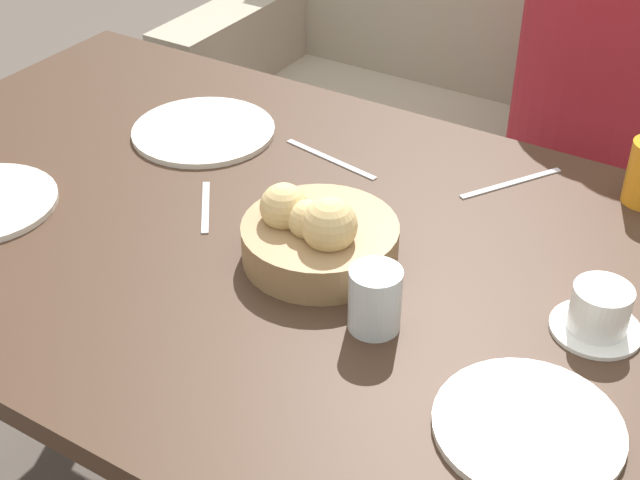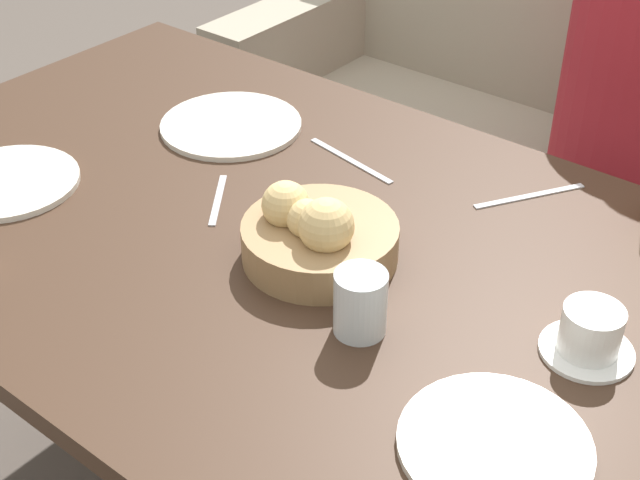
{
  "view_description": "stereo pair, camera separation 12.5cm",
  "coord_description": "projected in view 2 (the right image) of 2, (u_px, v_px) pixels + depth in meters",
  "views": [
    {
      "loc": [
        0.61,
        -0.89,
        1.46
      ],
      "look_at": [
        0.07,
        -0.02,
        0.74
      ],
      "focal_mm": 50.0,
      "sensor_mm": 36.0,
      "label": 1
    },
    {
      "loc": [
        0.71,
        -0.82,
        1.46
      ],
      "look_at": [
        0.07,
        -0.02,
        0.74
      ],
      "focal_mm": 50.0,
      "sensor_mm": 36.0,
      "label": 2
    }
  ],
  "objects": [
    {
      "name": "fork_silver",
      "position": [
        351.0,
        160.0,
        1.49
      ],
      "size": [
        0.19,
        0.05,
        0.0
      ],
      "color": "#B7B7BC",
      "rests_on": "dining_table"
    },
    {
      "name": "plate_near_left",
      "position": [
        7.0,
        182.0,
        1.43
      ],
      "size": [
        0.23,
        0.23,
        0.01
      ],
      "color": "silver",
      "rests_on": "dining_table"
    },
    {
      "name": "plate_near_right",
      "position": [
        495.0,
        444.0,
        0.98
      ],
      "size": [
        0.22,
        0.22,
        0.01
      ],
      "color": "silver",
      "rests_on": "dining_table"
    },
    {
      "name": "couch",
      "position": [
        552.0,
        185.0,
        2.17
      ],
      "size": [
        1.58,
        0.7,
        0.91
      ],
      "color": "#9E937F",
      "rests_on": "ground_plane"
    },
    {
      "name": "dining_table",
      "position": [
        292.0,
        279.0,
        1.36
      ],
      "size": [
        1.56,
        0.92,
        0.71
      ],
      "color": "#3D281C",
      "rests_on": "ground_plane"
    },
    {
      "name": "spoon_coffee",
      "position": [
        217.0,
        200.0,
        1.39
      ],
      "size": [
        0.1,
        0.12,
        0.0
      ],
      "color": "#B7B7BC",
      "rests_on": "dining_table"
    },
    {
      "name": "water_tumbler",
      "position": [
        360.0,
        303.0,
        1.12
      ],
      "size": [
        0.07,
        0.07,
        0.09
      ],
      "color": "silver",
      "rests_on": "dining_table"
    },
    {
      "name": "seated_person",
      "position": [
        636.0,
        170.0,
        1.84
      ],
      "size": [
        0.37,
        0.48,
        1.24
      ],
      "color": "#23232D",
      "rests_on": "ground_plane"
    },
    {
      "name": "plate_far_center",
      "position": [
        231.0,
        125.0,
        1.59
      ],
      "size": [
        0.25,
        0.25,
        0.01
      ],
      "color": "silver",
      "rests_on": "dining_table"
    },
    {
      "name": "coffee_cup",
      "position": [
        590.0,
        334.0,
        1.09
      ],
      "size": [
        0.12,
        0.12,
        0.07
      ],
      "color": "white",
      "rests_on": "dining_table"
    },
    {
      "name": "knife_silver",
      "position": [
        530.0,
        196.0,
        1.4
      ],
      "size": [
        0.11,
        0.17,
        0.0
      ],
      "color": "#B7B7BC",
      "rests_on": "dining_table"
    },
    {
      "name": "bread_basket",
      "position": [
        317.0,
        235.0,
        1.24
      ],
      "size": [
        0.22,
        0.22,
        0.12
      ],
      "color": "#99754C",
      "rests_on": "dining_table"
    }
  ]
}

